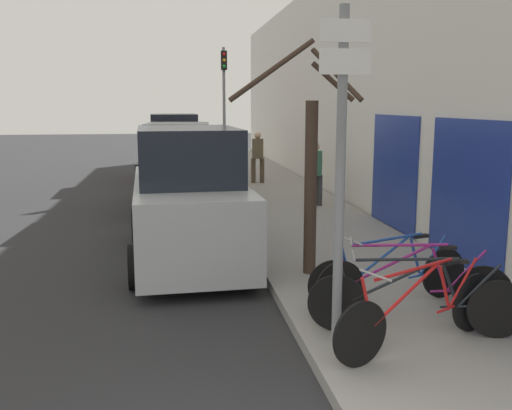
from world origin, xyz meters
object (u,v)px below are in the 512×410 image
object	(u,v)px
bicycle_2	(408,286)
street_tree	(310,170)
bicycle_1	(416,301)
parked_car_2	(174,150)
signpost	(341,167)
parked_car_0	(188,201)
bicycle_3	(394,276)
pedestrian_near	(315,169)
traffic_light	(224,95)
parked_car_1	(179,170)
bicycle_0	(421,312)
pedestrian_far	(258,154)

from	to	relation	value
bicycle_2	street_tree	world-z (taller)	street_tree
bicycle_1	parked_car_2	distance (m)	15.42
signpost	parked_car_0	bearing A→B (deg)	109.60
signpost	bicycle_3	world-z (taller)	signpost
pedestrian_near	street_tree	size ratio (longest dim) A/B	0.46
parked_car_0	traffic_light	size ratio (longest dim) A/B	1.07
bicycle_1	bicycle_2	bearing A→B (deg)	1.29
signpost	pedestrian_near	xyz separation A→B (m)	(1.88, 8.33, -1.00)
bicycle_3	traffic_light	bearing A→B (deg)	-10.04
parked_car_0	pedestrian_near	size ratio (longest dim) A/B	2.98
bicycle_2	parked_car_1	distance (m)	9.26
street_tree	pedestrian_near	bearing A→B (deg)	74.76
parked_car_2	street_tree	xyz separation A→B (m)	(1.92, -12.70, 0.69)
signpost	bicycle_0	bearing A→B (deg)	-18.39
bicycle_0	bicycle_2	bearing A→B (deg)	-37.79
pedestrian_far	bicycle_3	bearing A→B (deg)	95.39
bicycle_2	pedestrian_near	xyz separation A→B (m)	(0.82, 7.77, 0.53)
parked_car_0	pedestrian_near	xyz separation A→B (m)	(3.35, 4.20, 0.02)
pedestrian_near	pedestrian_far	xyz separation A→B (m)	(-0.79, 4.48, 0.03)
signpost	traffic_light	world-z (taller)	traffic_light
bicycle_0	bicycle_3	distance (m)	1.30
parked_car_1	parked_car_2	distance (m)	5.83
bicycle_0	bicycle_3	size ratio (longest dim) A/B	0.99
pedestrian_far	signpost	bearing A→B (deg)	90.69
street_tree	traffic_light	size ratio (longest dim) A/B	0.78
bicycle_3	parked_car_1	xyz separation A→B (m)	(-2.59, 8.43, 0.47)
signpost	pedestrian_near	distance (m)	8.60
pedestrian_far	traffic_light	xyz separation A→B (m)	(-0.95, 1.54, 1.92)
signpost	bicycle_0	distance (m)	1.77
bicycle_0	parked_car_0	size ratio (longest dim) A/B	0.46
traffic_light	bicycle_2	bearing A→B (deg)	-86.23
bicycle_2	pedestrian_near	bearing A→B (deg)	10.92
parked_car_1	street_tree	xyz separation A→B (m)	(1.85, -6.88, 0.74)
bicycle_3	parked_car_2	xyz separation A→B (m)	(-2.66, 14.26, 0.51)
signpost	pedestrian_far	size ratio (longest dim) A/B	2.13
bicycle_3	parked_car_1	bearing A→B (deg)	3.17
parked_car_0	pedestrian_near	world-z (taller)	parked_car_0
parked_car_1	street_tree	world-z (taller)	street_tree
bicycle_0	pedestrian_near	xyz separation A→B (m)	(1.04, 8.61, 0.54)
bicycle_3	parked_car_1	world-z (taller)	parked_car_1
bicycle_0	parked_car_2	bearing A→B (deg)	-14.33
bicycle_1	signpost	bearing A→B (deg)	108.79
parked_car_0	parked_car_2	distance (m)	11.13
pedestrian_near	street_tree	bearing A→B (deg)	-117.38
bicycle_1	bicycle_2	world-z (taller)	bicycle_2
street_tree	traffic_light	world-z (taller)	traffic_light
bicycle_0	street_tree	world-z (taller)	street_tree
signpost	bicycle_0	size ratio (longest dim) A/B	1.61
bicycle_1	pedestrian_far	xyz separation A→B (m)	(0.16, 12.74, 0.57)
bicycle_1	bicycle_3	bearing A→B (deg)	7.91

